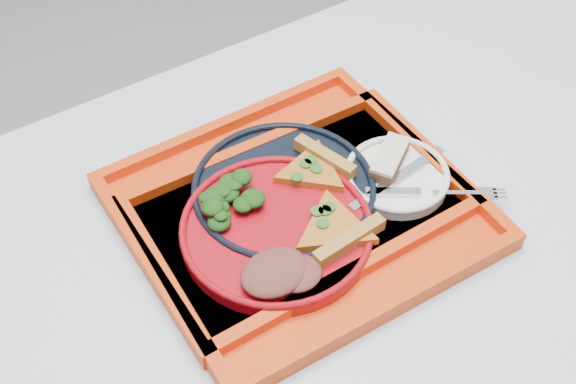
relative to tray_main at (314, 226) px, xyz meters
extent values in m
cube|color=silver|center=(0.02, 0.02, -0.02)|extent=(1.60, 0.80, 0.03)
cylinder|color=gray|center=(0.74, 0.34, -0.40)|extent=(0.05, 0.05, 0.72)
cube|color=red|center=(0.00, 0.00, 0.00)|extent=(0.46, 0.37, 0.01)
cube|color=red|center=(-0.01, 0.07, 0.00)|extent=(0.45, 0.35, 0.01)
cylinder|color=#9B0A13|center=(-0.05, 0.01, 0.02)|extent=(0.26, 0.26, 0.02)
cylinder|color=white|center=(0.14, 0.00, 0.01)|extent=(0.15, 0.15, 0.01)
cylinder|color=black|center=(-0.01, 0.07, 0.01)|extent=(0.26, 0.26, 0.02)
ellipsoid|color=black|center=(-0.09, 0.07, 0.04)|extent=(0.08, 0.07, 0.04)
ellipsoid|color=brown|center=(-0.10, -0.06, 0.04)|extent=(0.09, 0.07, 0.03)
cube|color=#4A2A18|center=(0.15, 0.02, 0.03)|extent=(0.09, 0.07, 0.02)
cube|color=beige|center=(0.15, 0.02, 0.04)|extent=(0.09, 0.07, 0.01)
cube|color=silver|center=(0.14, -0.01, 0.02)|extent=(0.19, 0.04, 0.01)
cube|color=silver|center=(0.16, -0.06, 0.02)|extent=(0.17, 0.12, 0.01)
camera|label=1|loc=(-0.38, -0.51, 0.78)|focal=45.00mm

